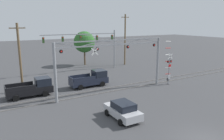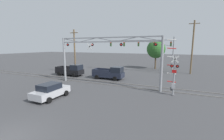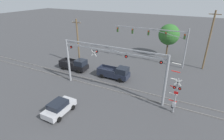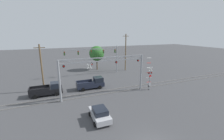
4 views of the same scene
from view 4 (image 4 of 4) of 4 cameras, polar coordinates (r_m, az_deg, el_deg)
rail_track_near at (r=26.04m, az=-2.99°, el=-9.07°), size 80.00×0.08×0.10m
rail_track_far at (r=27.30m, az=-3.99°, el=-7.97°), size 80.00×0.08×0.10m
crossing_gantry at (r=24.43m, az=-2.92°, el=-0.10°), size 14.40×0.31×6.47m
crossing_signal_mast at (r=28.11m, az=14.12°, el=-3.07°), size 1.34×0.35×6.04m
traffic_signal_span at (r=37.42m, az=-3.97°, el=6.04°), size 13.56×0.39×7.04m
pickup_truck_lead at (r=28.57m, az=-7.64°, el=-5.13°), size 5.08×2.13×2.06m
pickup_truck_following at (r=27.60m, az=-23.13°, el=-6.87°), size 5.13×2.13×2.06m
sedan_waiting at (r=18.81m, az=-4.71°, el=-16.29°), size 2.08×3.91×1.56m
utility_pole_left at (r=28.89m, az=-25.22°, el=0.85°), size 1.80×0.28×8.39m
utility_pole_right at (r=41.43m, az=5.20°, el=6.85°), size 1.80×0.28×9.96m
background_tree_beyond_span at (r=42.40m, az=-5.84°, el=6.28°), size 4.18×4.18×6.70m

